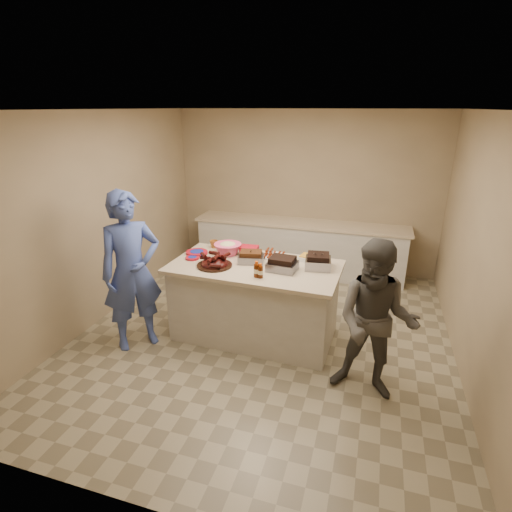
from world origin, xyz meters
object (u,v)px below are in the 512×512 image
(mustard_bottle, at_px, (246,259))
(island, at_px, (255,334))
(guest_gray, at_px, (367,391))
(guest_blue, at_px, (140,342))
(roasting_pan, at_px, (318,268))
(bbq_bottle_b, at_px, (260,278))
(plastic_cup, at_px, (214,248))
(rib_platter, at_px, (215,266))
(coleslaw_bowl, at_px, (228,254))
(bbq_bottle_a, at_px, (257,277))

(mustard_bottle, bearing_deg, island, -43.46)
(guest_gray, bearing_deg, guest_blue, -175.30)
(roasting_pan, bearing_deg, bbq_bottle_b, -147.61)
(mustard_bottle, height_order, plastic_cup, mustard_bottle)
(rib_platter, relative_size, guest_gray, 0.26)
(roasting_pan, height_order, coleslaw_bowl, coleslaw_bowl)
(guest_gray, bearing_deg, rib_platter, 171.08)
(roasting_pan, height_order, guest_gray, roasting_pan)
(bbq_bottle_b, height_order, plastic_cup, bbq_bottle_b)
(island, relative_size, plastic_cup, 18.52)
(plastic_cup, xyz_separation_m, guest_gray, (2.13, -1.15, -0.95))
(rib_platter, height_order, guest_blue, rib_platter)
(bbq_bottle_a, distance_m, guest_blue, 1.73)
(bbq_bottle_b, bearing_deg, island, 116.79)
(mustard_bottle, bearing_deg, bbq_bottle_b, -55.66)
(plastic_cup, bearing_deg, bbq_bottle_b, -41.53)
(island, xyz_separation_m, plastic_cup, (-0.71, 0.45, 0.95))
(island, height_order, bbq_bottle_a, bbq_bottle_a)
(island, relative_size, bbq_bottle_a, 10.83)
(coleslaw_bowl, xyz_separation_m, mustard_bottle, (0.27, -0.10, 0.00))
(bbq_bottle_b, height_order, guest_blue, bbq_bottle_b)
(mustard_bottle, height_order, guest_blue, mustard_bottle)
(roasting_pan, relative_size, bbq_bottle_b, 1.74)
(bbq_bottle_a, bearing_deg, coleslaw_bowl, 133.84)
(roasting_pan, bearing_deg, plastic_cup, 160.30)
(coleslaw_bowl, distance_m, mustard_bottle, 0.29)
(mustard_bottle, bearing_deg, plastic_cup, 152.29)
(guest_blue, distance_m, guest_gray, 2.73)
(rib_platter, distance_m, mustard_bottle, 0.43)
(bbq_bottle_b, xyz_separation_m, guest_gray, (1.25, -0.37, -0.95))
(mustard_bottle, distance_m, guest_blue, 1.66)
(bbq_bottle_a, relative_size, guest_gray, 0.11)
(roasting_pan, relative_size, guest_gray, 0.18)
(rib_platter, height_order, coleslaw_bowl, coleslaw_bowl)
(mustard_bottle, bearing_deg, guest_blue, -146.49)
(guest_gray, bearing_deg, coleslaw_bowl, 159.76)
(island, distance_m, plastic_cup, 1.27)
(roasting_pan, xyz_separation_m, bbq_bottle_a, (-0.61, -0.47, 0.00))
(rib_platter, bearing_deg, bbq_bottle_a, -15.69)
(rib_platter, bearing_deg, plastic_cup, 113.24)
(coleslaw_bowl, relative_size, bbq_bottle_a, 1.89)
(bbq_bottle_a, distance_m, bbq_bottle_b, 0.05)
(bbq_bottle_b, relative_size, plastic_cup, 1.54)
(bbq_bottle_a, relative_size, plastic_cup, 1.71)
(island, bearing_deg, bbq_bottle_b, -60.93)
(coleslaw_bowl, distance_m, guest_blue, 1.54)
(coleslaw_bowl, xyz_separation_m, bbq_bottle_a, (0.56, -0.59, 0.00))
(island, relative_size, roasting_pan, 6.88)
(bbq_bottle_b, relative_size, guest_gray, 0.10)
(mustard_bottle, relative_size, guest_gray, 0.08)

